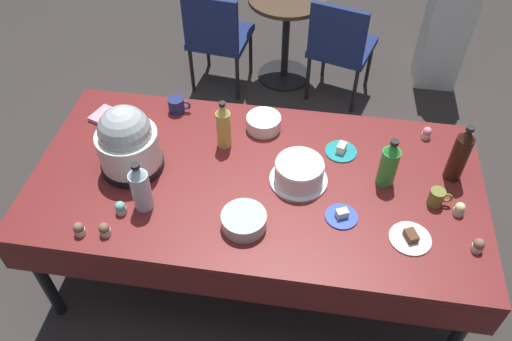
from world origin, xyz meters
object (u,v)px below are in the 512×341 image
(potluck_table, at_px, (256,186))
(dessert_plate_cobalt, at_px, (342,216))
(dessert_plate_teal, at_px, (341,150))
(cupcake_mint, at_px, (79,229))
(water_cooler, at_px, (450,15))
(soda_bottle_water, at_px, (140,187))
(glass_salad_bowl, at_px, (244,220))
(cupcake_cocoa, at_px, (121,208))
(slow_cooker, at_px, (127,142))
(soda_bottle_lime_soda, at_px, (389,164))
(frosted_layer_cake, at_px, (299,172))
(maroon_chair_right, at_px, (340,44))
(coffee_mug_navy, at_px, (177,105))
(cupcake_vanilla, at_px, (105,230))
(maroon_chair_left, at_px, (217,34))
(cupcake_lemon, at_px, (427,133))
(dessert_plate_white, at_px, (410,238))
(cupcake_berry, at_px, (478,245))
(soda_bottle_cola, at_px, (460,155))
(round_cafe_table, at_px, (286,24))
(soda_bottle_ginger_ale, at_px, (224,126))
(ceramic_snack_bowl, at_px, (264,123))
(coffee_mug_olive, at_px, (437,197))
(cupcake_rose, at_px, (459,209))

(potluck_table, distance_m, dessert_plate_cobalt, 0.47)
(dessert_plate_teal, bearing_deg, cupcake_mint, -148.16)
(water_cooler, bearing_deg, soda_bottle_water, -125.99)
(glass_salad_bowl, bearing_deg, cupcake_cocoa, -178.81)
(slow_cooker, relative_size, soda_bottle_lime_soda, 1.33)
(frosted_layer_cake, bearing_deg, maroon_chair_right, 84.09)
(potluck_table, relative_size, coffee_mug_navy, 17.42)
(cupcake_vanilla, xyz_separation_m, maroon_chair_left, (0.05, 2.11, -0.29))
(potluck_table, xyz_separation_m, cupcake_lemon, (0.84, 0.42, 0.09))
(dessert_plate_white, bearing_deg, potluck_table, 160.16)
(cupcake_vanilla, relative_size, water_cooler, 0.05)
(dessert_plate_cobalt, bearing_deg, cupcake_mint, -166.75)
(cupcake_berry, relative_size, coffee_mug_navy, 0.53)
(cupcake_lemon, xyz_separation_m, water_cooler, (0.35, 1.63, -0.19))
(frosted_layer_cake, height_order, maroon_chair_right, frosted_layer_cake)
(glass_salad_bowl, relative_size, dessert_plate_cobalt, 1.36)
(soda_bottle_cola, distance_m, round_cafe_table, 2.04)
(cupcake_vanilla, bearing_deg, potluck_table, 35.88)
(soda_bottle_lime_soda, height_order, soda_bottle_ginger_ale, soda_bottle_ginger_ale)
(ceramic_snack_bowl, distance_m, soda_bottle_water, 0.78)
(slow_cooker, distance_m, cupcake_berry, 1.65)
(slow_cooker, distance_m, maroon_chair_left, 1.74)
(dessert_plate_white, distance_m, coffee_mug_navy, 1.42)
(slow_cooker, relative_size, dessert_plate_cobalt, 2.39)
(dessert_plate_cobalt, distance_m, soda_bottle_water, 0.92)
(dessert_plate_white, height_order, coffee_mug_olive, coffee_mug_olive)
(cupcake_cocoa, xyz_separation_m, water_cooler, (1.77, 2.36, -0.19))
(coffee_mug_navy, relative_size, water_cooler, 0.10)
(cupcake_cocoa, relative_size, water_cooler, 0.05)
(soda_bottle_water, distance_m, maroon_chair_left, 1.96)
(dessert_plate_teal, bearing_deg, soda_bottle_ginger_ale, -176.56)
(cupcake_vanilla, xyz_separation_m, round_cafe_table, (0.56, 2.33, -0.28))
(cupcake_mint, bearing_deg, dessert_plate_white, 7.54)
(dessert_plate_white, height_order, cupcake_lemon, cupcake_lemon)
(cupcake_cocoa, height_order, cupcake_rose, same)
(frosted_layer_cake, height_order, cupcake_rose, frosted_layer_cake)
(slow_cooker, relative_size, soda_bottle_ginger_ale, 1.29)
(maroon_chair_right, bearing_deg, soda_bottle_lime_soda, -81.44)
(glass_salad_bowl, height_order, maroon_chair_right, maroon_chair_right)
(round_cafe_table, bearing_deg, cupcake_vanilla, -103.39)
(slow_cooker, bearing_deg, dessert_plate_white, -10.32)
(glass_salad_bowl, bearing_deg, potluck_table, 88.32)
(cupcake_rose, bearing_deg, soda_bottle_lime_soda, 155.53)
(maroon_chair_left, bearing_deg, water_cooler, 12.31)
(soda_bottle_lime_soda, bearing_deg, cupcake_rose, -24.47)
(frosted_layer_cake, xyz_separation_m, ceramic_snack_bowl, (-0.22, 0.36, -0.02))
(slow_cooker, height_order, cupcake_mint, slow_cooker)
(soda_bottle_water, bearing_deg, potluck_table, 27.64)
(coffee_mug_olive, relative_size, water_cooler, 0.09)
(soda_bottle_cola, height_order, soda_bottle_lime_soda, soda_bottle_cola)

